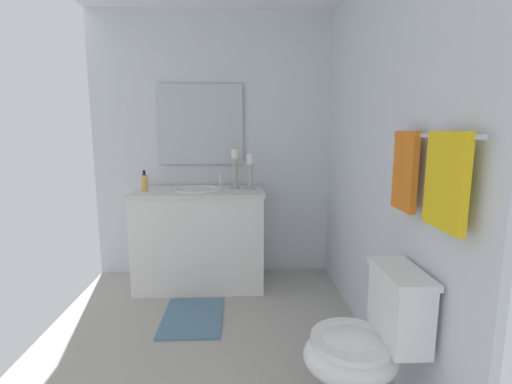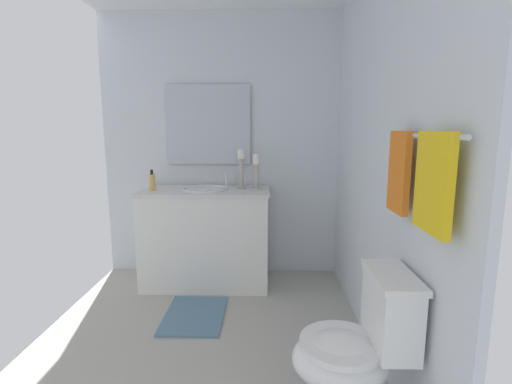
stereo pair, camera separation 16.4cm
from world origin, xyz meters
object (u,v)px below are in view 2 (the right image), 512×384
at_px(toilet, 355,351).
at_px(towel_near_vanity, 399,172).
at_px(sink_basin, 205,194).
at_px(towel_bar, 422,136).
at_px(mirror, 209,125).
at_px(bath_mat, 195,315).
at_px(towel_center, 433,183).
at_px(candle_holder_tall, 257,170).
at_px(vanity_cabinet, 206,237).
at_px(candle_holder_short, 241,168).
at_px(soap_bottle, 152,182).

bearing_deg(toilet, towel_near_vanity, 126.24).
xyz_separation_m(sink_basin, towel_bar, (1.64, 1.17, 0.53)).
bearing_deg(mirror, bath_mat, -0.00).
xyz_separation_m(mirror, towel_center, (2.10, 1.16, -0.24)).
relative_size(candle_holder_tall, towel_center, 0.82).
relative_size(towel_bar, bath_mat, 1.19).
height_order(vanity_cabinet, bath_mat, vanity_cabinet).
xyz_separation_m(sink_basin, towel_near_vanity, (1.46, 1.16, 0.36)).
bearing_deg(sink_basin, towel_bar, 35.61).
relative_size(vanity_cabinet, toilet, 1.53).
distance_m(mirror, towel_near_vanity, 2.10).
relative_size(sink_basin, towel_center, 1.06).
height_order(vanity_cabinet, towel_near_vanity, towel_near_vanity).
xyz_separation_m(towel_center, bath_mat, (-1.19, -1.16, -1.18)).
xyz_separation_m(candle_holder_tall, towel_near_vanity, (1.50, 0.70, 0.16)).
bearing_deg(candle_holder_short, soap_bottle, -80.39).
bearing_deg(towel_near_vanity, sink_basin, -141.63).
bearing_deg(towel_near_vanity, candle_holder_short, -151.31).
height_order(towel_bar, towel_near_vanity, towel_near_vanity).
relative_size(sink_basin, mirror, 0.52).
height_order(soap_bottle, towel_near_vanity, towel_near_vanity).
height_order(soap_bottle, toilet, soap_bottle).
relative_size(mirror, bath_mat, 1.30).
distance_m(towel_center, bath_mat, 2.04).
xyz_separation_m(candle_holder_tall, bath_mat, (0.67, -0.45, -1.03)).
relative_size(vanity_cabinet, candle_holder_tall, 3.68).
distance_m(vanity_cabinet, sink_basin, 0.39).
xyz_separation_m(toilet, towel_near_vanity, (-0.15, 0.20, 0.83)).
bearing_deg(towel_center, soap_bottle, -137.62).
height_order(mirror, candle_holder_short, mirror).
xyz_separation_m(vanity_cabinet, towel_near_vanity, (1.46, 1.16, 0.76)).
xyz_separation_m(vanity_cabinet, candle_holder_tall, (-0.04, 0.45, 0.60)).
relative_size(candle_holder_tall, candle_holder_short, 0.89).
bearing_deg(soap_bottle, sink_basin, 96.81).
height_order(vanity_cabinet, towel_bar, towel_bar).
xyz_separation_m(sink_basin, mirror, (-0.28, -0.00, 0.60)).
relative_size(candle_holder_tall, toilet, 0.41).
xyz_separation_m(mirror, towel_near_vanity, (1.74, 1.16, -0.24)).
xyz_separation_m(vanity_cabinet, toilet, (1.61, 0.95, -0.07)).
distance_m(candle_holder_short, bath_mat, 1.30).
relative_size(toilet, towel_bar, 1.05).
bearing_deg(towel_center, mirror, -151.12).
bearing_deg(candle_holder_short, toilet, 20.68).
distance_m(candle_holder_tall, towel_bar, 1.86).
bearing_deg(toilet, sink_basin, -149.40).
distance_m(toilet, towel_center, 0.88).
relative_size(toilet, bath_mat, 1.25).
distance_m(candle_holder_short, toilet, 1.93).
xyz_separation_m(candle_holder_short, towel_bar, (1.72, 0.86, 0.31)).
height_order(towel_near_vanity, bath_mat, towel_near_vanity).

